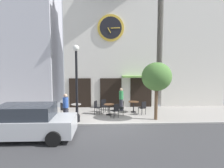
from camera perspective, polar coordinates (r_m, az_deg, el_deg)
The scene contains 18 objects.
ground_plane at distance 10.58m, azimuth 1.61°, elevation -12.80°, with size 29.44×10.00×0.13m.
clock_building at distance 16.38m, azimuth -0.55°, elevation 13.14°, with size 7.26×3.77×10.64m.
neighbor_building_left at distance 18.69m, azimuth -24.10°, elevation 13.62°, with size 5.20×4.47×12.15m.
neighbor_building_right at distance 18.91m, azimuth 20.74°, elevation 14.75°, with size 5.18×4.37×12.87m.
street_lamp at distance 11.26m, azimuth -10.52°, elevation 0.20°, with size 0.36×0.36×4.48m.
street_tree at distance 11.78m, azimuth 13.20°, elevation 2.05°, with size 1.81×1.63×3.50m.
cafe_table_center at distance 13.15m, azimuth -10.68°, elevation -6.87°, with size 0.67×0.67×0.72m.
cafe_table_near_curb at distance 12.88m, azimuth -0.89°, elevation -6.98°, with size 0.70×0.70×0.72m.
cafe_table_center_left at distance 13.66m, azimuth 6.46°, elevation -6.09°, with size 0.74×0.74×0.77m.
cafe_chair_outer at distance 12.15m, azimuth 1.02°, elevation -7.66°, with size 0.55×0.55×0.90m.
cafe_chair_right_end at distance 13.14m, azimuth -4.54°, elevation -6.66°, with size 0.53×0.53×0.90m.
cafe_chair_left_end at distance 13.09m, azimuth 9.20°, elevation -6.76°, with size 0.55×0.55×0.90m.
cafe_chair_mid_row at distance 13.60m, azimuth -2.40°, elevation -6.22°, with size 0.54×0.54×0.90m.
cafe_chair_curbside at distance 12.86m, azimuth -14.34°, elevation -7.09°, with size 0.56×0.56×0.90m.
cafe_chair_facing_street at distance 12.95m, azimuth 3.00°, elevation -6.83°, with size 0.44×0.44×0.90m.
pedestrian_green at distance 14.00m, azimuth 2.76°, elevation -4.49°, with size 0.32×0.32×1.67m.
pedestrian_blue at distance 11.56m, azimuth -13.68°, elevation -6.81°, with size 0.37×0.37×1.67m.
parked_car_silver at distance 9.58m, azimuth -24.17°, elevation -10.37°, with size 4.30×2.03×1.55m.
Camera 1 is at (-0.73, -10.38, 3.32)m, focal length 30.58 mm.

